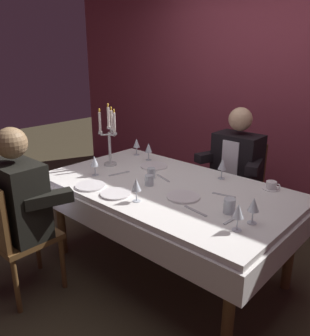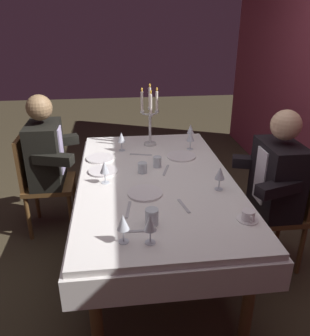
# 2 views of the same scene
# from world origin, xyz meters

# --- Properties ---
(ground_plane) EXTENTS (12.00, 12.00, 0.00)m
(ground_plane) POSITION_xyz_m (0.00, 0.00, 0.00)
(ground_plane) COLOR #3D3423
(back_wall) EXTENTS (6.00, 0.12, 2.70)m
(back_wall) POSITION_xyz_m (0.00, 1.66, 1.35)
(back_wall) COLOR #8C3547
(back_wall) RESTS_ON ground_plane
(dining_table) EXTENTS (1.94, 1.14, 0.74)m
(dining_table) POSITION_xyz_m (0.00, 0.00, 0.62)
(dining_table) COLOR white
(dining_table) RESTS_ON ground_plane
(candelabra) EXTENTS (0.15, 0.17, 0.55)m
(candelabra) POSITION_xyz_m (-0.69, 0.03, 0.98)
(candelabra) COLOR silver
(candelabra) RESTS_ON dining_table
(dinner_plate_0) EXTENTS (0.23, 0.23, 0.01)m
(dinner_plate_0) POSITION_xyz_m (0.24, -0.10, 0.75)
(dinner_plate_0) COLOR white
(dinner_plate_0) RESTS_ON dining_table
(dinner_plate_1) EXTENTS (0.23, 0.23, 0.01)m
(dinner_plate_1) POSITION_xyz_m (-0.40, -0.41, 0.75)
(dinner_plate_1) COLOR white
(dinner_plate_1) RESTS_ON dining_table
(dinner_plate_2) EXTENTS (0.24, 0.24, 0.01)m
(dinner_plate_2) POSITION_xyz_m (-0.37, 0.26, 0.75)
(dinner_plate_2) COLOR white
(dinner_plate_2) RESTS_ON dining_table
(dinner_plate_3) EXTENTS (0.22, 0.22, 0.01)m
(dinner_plate_3) POSITION_xyz_m (-0.15, -0.38, 0.75)
(dinner_plate_3) COLOR white
(dinner_plate_3) RESTS_ON dining_table
(wine_glass_0) EXTENTS (0.07, 0.07, 0.16)m
(wine_glass_0) POSITION_xyz_m (-0.57, -0.23, 0.85)
(wine_glass_0) COLOR silver
(wine_glass_0) RESTS_ON dining_table
(wine_glass_1) EXTENTS (0.07, 0.07, 0.16)m
(wine_glass_1) POSITION_xyz_m (-0.53, 0.37, 0.85)
(wine_glass_1) COLOR silver
(wine_glass_1) RESTS_ON dining_table
(wine_glass_2) EXTENTS (0.07, 0.07, 0.16)m
(wine_glass_2) POSITION_xyz_m (0.04, -0.36, 0.85)
(wine_glass_2) COLOR silver
(wine_glass_2) RESTS_ON dining_table
(wine_glass_3) EXTENTS (0.07, 0.07, 0.16)m
(wine_glass_3) POSITION_xyz_m (-0.74, 0.41, 0.85)
(wine_glass_3) COLOR silver
(wine_glass_3) RESTS_ON dining_table
(wine_glass_4) EXTENTS (0.07, 0.07, 0.16)m
(wine_glass_4) POSITION_xyz_m (0.77, -0.12, 0.85)
(wine_glass_4) COLOR silver
(wine_glass_4) RESTS_ON dining_table
(wine_glass_5) EXTENTS (0.07, 0.07, 0.16)m
(wine_glass_5) POSITION_xyz_m (0.75, -0.26, 0.86)
(wine_glass_5) COLOR silver
(wine_glass_5) RESTS_ON dining_table
(wine_glass_6) EXTENTS (0.07, 0.07, 0.16)m
(wine_glass_6) POSITION_xyz_m (0.23, 0.40, 0.86)
(wine_glass_6) COLOR silver
(wine_glass_6) RESTS_ON dining_table
(water_tumbler_0) EXTENTS (0.07, 0.07, 0.10)m
(water_tumbler_0) POSITION_xyz_m (0.60, -0.10, 0.79)
(water_tumbler_0) COLOR silver
(water_tumbler_0) RESTS_ON dining_table
(water_tumbler_1) EXTENTS (0.06, 0.06, 0.08)m
(water_tumbler_1) POSITION_xyz_m (-0.19, 0.03, 0.78)
(water_tumbler_1) COLOR silver
(water_tumbler_1) RESTS_ON dining_table
(water_tumbler_2) EXTENTS (0.07, 0.07, 0.08)m
(water_tumbler_2) POSITION_xyz_m (-0.10, -0.09, 0.78)
(water_tumbler_2) COLOR silver
(water_tumbler_2) RESTS_ON dining_table
(coffee_cup_0) EXTENTS (0.13, 0.12, 0.06)m
(coffee_cup_0) POSITION_xyz_m (0.63, 0.46, 0.77)
(coffee_cup_0) COLOR white
(coffee_cup_0) RESTS_ON dining_table
(spoon_0) EXTENTS (0.17, 0.05, 0.01)m
(spoon_0) POSITION_xyz_m (0.43, 0.12, 0.74)
(spoon_0) COLOR #B7B7BC
(spoon_0) RESTS_ON dining_table
(knife_1) EXTENTS (0.19, 0.05, 0.01)m
(knife_1) POSITION_xyz_m (0.43, -0.22, 0.74)
(knife_1) COLOR #B7B7BC
(knife_1) RESTS_ON dining_table
(knife_2) EXTENTS (0.19, 0.08, 0.01)m
(knife_2) POSITION_xyz_m (-0.11, 0.09, 0.74)
(knife_2) COLOR #B7B7BC
(knife_2) RESTS_ON dining_table
(knife_3) EXTENTS (0.06, 0.19, 0.01)m
(knife_3) POSITION_xyz_m (-0.45, -0.07, 0.74)
(knife_3) COLOR #B7B7BC
(knife_3) RESTS_ON dining_table
(spoon_4) EXTENTS (0.03, 0.17, 0.01)m
(spoon_4) POSITION_xyz_m (0.67, -0.17, 0.74)
(spoon_4) COLOR #B7B7BC
(spoon_4) RESTS_ON dining_table
(seated_diner_0) EXTENTS (0.63, 0.48, 1.24)m
(seated_diner_0) POSITION_xyz_m (-0.59, -0.89, 0.74)
(seated_diner_0) COLOR brown
(seated_diner_0) RESTS_ON ground_plane
(seated_diner_1) EXTENTS (0.63, 0.48, 1.24)m
(seated_diner_1) POSITION_xyz_m (0.10, 0.89, 0.74)
(seated_diner_1) COLOR brown
(seated_diner_1) RESTS_ON ground_plane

